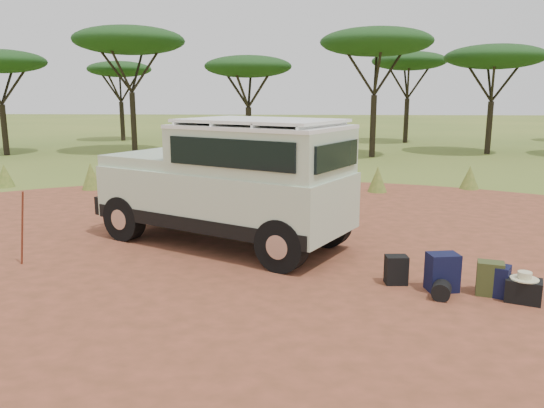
# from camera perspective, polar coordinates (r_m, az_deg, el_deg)

# --- Properties ---
(ground) EXTENTS (140.00, 140.00, 0.00)m
(ground) POSITION_cam_1_polar(r_m,az_deg,el_deg) (8.48, -1.62, -8.84)
(ground) COLOR #4C6724
(ground) RESTS_ON ground
(dirt_clearing) EXTENTS (23.00, 23.00, 0.01)m
(dirt_clearing) POSITION_cam_1_polar(r_m,az_deg,el_deg) (8.48, -1.62, -8.81)
(dirt_clearing) COLOR #9A4932
(dirt_clearing) RESTS_ON ground
(grass_fringe) EXTENTS (36.60, 1.60, 0.90)m
(grass_fringe) POSITION_cam_1_polar(r_m,az_deg,el_deg) (16.78, 1.35, 2.93)
(grass_fringe) COLOR #4C6724
(grass_fringe) RESTS_ON ground
(acacia_treeline) EXTENTS (46.70, 13.20, 6.26)m
(acacia_treeline) POSITION_cam_1_polar(r_m,az_deg,el_deg) (27.78, 3.63, 15.65)
(acacia_treeline) COLOR black
(acacia_treeline) RESTS_ON ground
(safari_vehicle) EXTENTS (5.49, 4.23, 2.53)m
(safari_vehicle) POSITION_cam_1_polar(r_m,az_deg,el_deg) (10.50, -4.52, 2.06)
(safari_vehicle) COLOR beige
(safari_vehicle) RESTS_ON ground
(walking_staff) EXTENTS (0.25, 0.16, 1.35)m
(walking_staff) POSITION_cam_1_polar(r_m,az_deg,el_deg) (10.25, -25.28, -2.40)
(walking_staff) COLOR maroon
(walking_staff) RESTS_ON ground
(backpack_black) EXTENTS (0.36, 0.28, 0.47)m
(backpack_black) POSITION_cam_1_polar(r_m,az_deg,el_deg) (8.72, 13.21, -6.93)
(backpack_black) COLOR black
(backpack_black) RESTS_ON ground
(backpack_navy) EXTENTS (0.50, 0.40, 0.60)m
(backpack_navy) POSITION_cam_1_polar(r_m,az_deg,el_deg) (8.60, 17.85, -7.01)
(backpack_navy) COLOR #101433
(backpack_navy) RESTS_ON ground
(backpack_olive) EXTENTS (0.44, 0.37, 0.52)m
(backpack_olive) POSITION_cam_1_polar(r_m,az_deg,el_deg) (8.67, 22.38, -7.43)
(backpack_olive) COLOR #3E4720
(backpack_olive) RESTS_ON ground
(duffel_navy) EXTENTS (0.52, 0.48, 0.47)m
(duffel_navy) POSITION_cam_1_polar(r_m,az_deg,el_deg) (8.71, 22.76, -7.57)
(duffel_navy) COLOR #101433
(duffel_navy) RESTS_ON ground
(hard_case) EXTENTS (0.58, 0.51, 0.35)m
(hard_case) POSITION_cam_1_polar(r_m,az_deg,el_deg) (8.63, 25.40, -8.42)
(hard_case) COLOR black
(hard_case) RESTS_ON ground
(stuff_sack) EXTENTS (0.35, 0.35, 0.27)m
(stuff_sack) POSITION_cam_1_polar(r_m,az_deg,el_deg) (8.30, 17.76, -8.88)
(stuff_sack) COLOR black
(stuff_sack) RESTS_ON ground
(safari_hat) EXTENTS (0.39, 0.39, 0.12)m
(safari_hat) POSITION_cam_1_polar(r_m,az_deg,el_deg) (8.56, 25.53, -7.06)
(safari_hat) COLOR beige
(safari_hat) RESTS_ON hard_case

